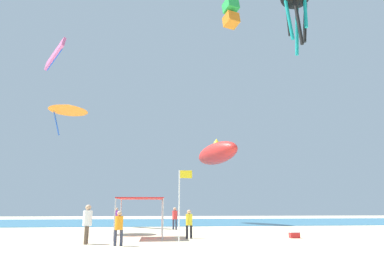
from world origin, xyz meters
The scene contains 15 objects.
ground centered at (0.00, 0.00, -0.05)m, with size 110.00×110.00×0.10m, color beige.
ocean_strip centered at (0.00, 26.91, 0.01)m, with size 110.00×20.96×0.03m, color teal.
canopy_tent centered at (-3.84, 4.81, 2.17)m, with size 2.66×3.06×2.30m.
person_near_tent centered at (-1.01, 4.42, 0.95)m, with size 0.40×0.38×1.62m.
person_leftmost centered at (-6.32, 14.33, 1.02)m, with size 0.41×0.43×1.74m.
person_central centered at (-4.66, 1.15, 0.93)m, with size 0.42×0.38×1.58m.
person_rightmost centered at (-1.40, 12.27, 1.04)m, with size 0.42×0.42×1.77m.
person_far_shore centered at (-6.31, 2.10, 1.10)m, with size 0.45×0.50×1.88m.
banner_flag centered at (-1.84, -0.17, 2.06)m, with size 0.61×0.06×3.40m.
cooler_box centered at (5.15, 4.06, 0.18)m, with size 0.57×0.37×0.35m.
kite_delta_orange centered at (-9.67, 9.13, 9.06)m, with size 3.89×3.89×2.24m.
kite_octopus_black centered at (9.15, 9.61, 20.08)m, with size 3.73×3.73×6.26m.
kite_inflatable_red centered at (3.80, 21.02, 7.81)m, with size 4.86×8.60×2.99m.
kite_box_green centered at (4.23, 13.97, 21.21)m, with size 1.71×1.83×2.96m.
kite_parafoil_pink centered at (-13.85, 17.41, 17.32)m, with size 2.75×3.77×2.69m.
Camera 1 is at (-2.93, -14.92, 1.73)m, focal length 30.21 mm.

